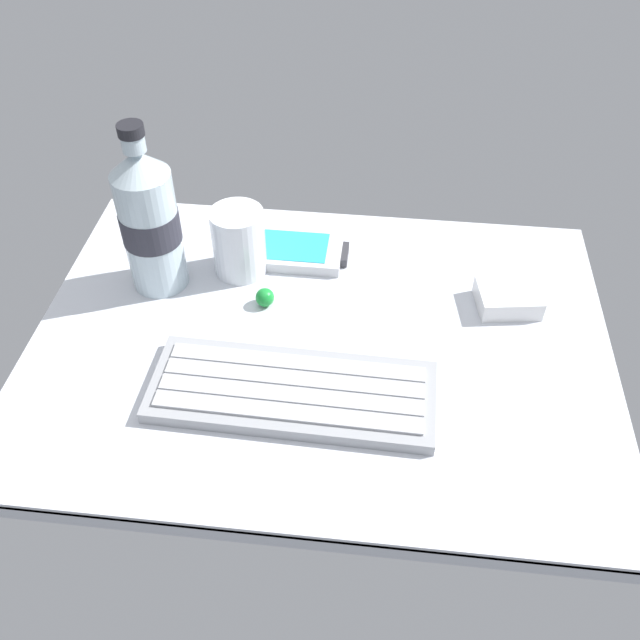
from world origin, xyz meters
The scene contains 7 objects.
ground_plane centered at (0.00, -0.23, -0.99)cm, with size 64.00×48.00×2.80cm.
keyboard centered at (-1.89, -8.44, 0.81)cm, with size 29.24×11.65×1.70cm.
handheld_device centered at (-4.74, 14.49, 0.73)cm, with size 12.83×7.66×1.50cm.
juice_cup centered at (-11.00, 11.00, 3.91)cm, with size 6.40×6.40×8.50cm.
water_bottle centered at (-20.18, 7.72, 9.01)cm, with size 6.73×6.73×20.80cm.
charger_block centered at (21.00, 7.92, 1.20)cm, with size 7.00×5.60×2.40cm, color white.
trackball_mouse centered at (-7.00, 5.00, 1.10)cm, with size 2.20×2.20×2.20cm, color #198C33.
Camera 1 is at (6.04, -53.80, 55.29)cm, focal length 39.14 mm.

